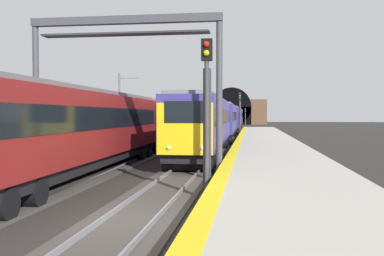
{
  "coord_description": "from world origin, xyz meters",
  "views": [
    {
      "loc": [
        -11.44,
        -3.3,
        3.01
      ],
      "look_at": [
        13.5,
        0.17,
        2.2
      ],
      "focal_mm": 39.89,
      "sensor_mm": 36.0,
      "label": 1
    }
  ],
  "objects_px": {
    "train_main_approaching": "(227,119)",
    "railway_signal_mid": "(240,110)",
    "train_adjacent_platform": "(168,121)",
    "overhead_signal_gantry": "(125,57)",
    "railway_signal_near": "(207,107)",
    "railway_signal_far": "(245,115)",
    "catenary_mast_near": "(120,106)"
  },
  "relations": [
    {
      "from": "train_main_approaching",
      "to": "railway_signal_near",
      "type": "relative_size",
      "value": 14.24
    },
    {
      "from": "train_main_approaching",
      "to": "train_adjacent_platform",
      "type": "distance_m",
      "value": 19.55
    },
    {
      "from": "train_adjacent_platform",
      "to": "railway_signal_mid",
      "type": "height_order",
      "value": "railway_signal_mid"
    },
    {
      "from": "railway_signal_near",
      "to": "overhead_signal_gantry",
      "type": "bearing_deg",
      "value": -134.5
    },
    {
      "from": "train_adjacent_platform",
      "to": "railway_signal_mid",
      "type": "distance_m",
      "value": 18.02
    },
    {
      "from": "train_main_approaching",
      "to": "railway_signal_near",
      "type": "distance_m",
      "value": 45.36
    },
    {
      "from": "train_adjacent_platform",
      "to": "overhead_signal_gantry",
      "type": "distance_m",
      "value": 22.62
    },
    {
      "from": "train_main_approaching",
      "to": "railway_signal_mid",
      "type": "xyz_separation_m",
      "value": [
        -2.21,
        -1.78,
        1.18
      ]
    },
    {
      "from": "railway_signal_near",
      "to": "overhead_signal_gantry",
      "type": "height_order",
      "value": "overhead_signal_gantry"
    },
    {
      "from": "railway_signal_near",
      "to": "railway_signal_far",
      "type": "xyz_separation_m",
      "value": [
        97.47,
        0.0,
        -0.45
      ]
    },
    {
      "from": "railway_signal_far",
      "to": "overhead_signal_gantry",
      "type": "bearing_deg",
      "value": -2.54
    },
    {
      "from": "overhead_signal_gantry",
      "to": "catenary_mast_near",
      "type": "bearing_deg",
      "value": 17.93
    },
    {
      "from": "catenary_mast_near",
      "to": "railway_signal_near",
      "type": "bearing_deg",
      "value": -157.81
    },
    {
      "from": "railway_signal_near",
      "to": "railway_signal_far",
      "type": "height_order",
      "value": "railway_signal_near"
    },
    {
      "from": "overhead_signal_gantry",
      "to": "catenary_mast_near",
      "type": "relative_size",
      "value": 1.13
    },
    {
      "from": "train_main_approaching",
      "to": "overhead_signal_gantry",
      "type": "distance_m",
      "value": 41.44
    },
    {
      "from": "railway_signal_mid",
      "to": "overhead_signal_gantry",
      "type": "relative_size",
      "value": 0.68
    },
    {
      "from": "railway_signal_far",
      "to": "overhead_signal_gantry",
      "type": "xyz_separation_m",
      "value": [
        -93.4,
        4.15,
        2.79
      ]
    },
    {
      "from": "train_adjacent_platform",
      "to": "overhead_signal_gantry",
      "type": "bearing_deg",
      "value": -174.78
    },
    {
      "from": "railway_signal_mid",
      "to": "catenary_mast_near",
      "type": "distance_m",
      "value": 16.7
    },
    {
      "from": "train_adjacent_platform",
      "to": "railway_signal_far",
      "type": "relative_size",
      "value": 13.66
    },
    {
      "from": "railway_signal_far",
      "to": "train_main_approaching",
      "type": "bearing_deg",
      "value": -1.96
    },
    {
      "from": "railway_signal_near",
      "to": "catenary_mast_near",
      "type": "xyz_separation_m",
      "value": [
        33.54,
        13.68,
        0.78
      ]
    },
    {
      "from": "train_adjacent_platform",
      "to": "railway_signal_near",
      "type": "bearing_deg",
      "value": -166.96
    },
    {
      "from": "train_main_approaching",
      "to": "railway_signal_far",
      "type": "height_order",
      "value": "railway_signal_far"
    },
    {
      "from": "railway_signal_near",
      "to": "train_main_approaching",
      "type": "bearing_deg",
      "value": -177.75
    },
    {
      "from": "railway_signal_far",
      "to": "catenary_mast_near",
      "type": "distance_m",
      "value": 65.39
    },
    {
      "from": "train_adjacent_platform",
      "to": "railway_signal_far",
      "type": "bearing_deg",
      "value": -6.06
    },
    {
      "from": "train_adjacent_platform",
      "to": "catenary_mast_near",
      "type": "bearing_deg",
      "value": 44.07
    },
    {
      "from": "train_adjacent_platform",
      "to": "overhead_signal_gantry",
      "type": "relative_size",
      "value": 7.09
    },
    {
      "from": "train_adjacent_platform",
      "to": "railway_signal_near",
      "type": "xyz_separation_m",
      "value": [
        -26.35,
        -6.51,
        0.86
      ]
    },
    {
      "from": "railway_signal_mid",
      "to": "overhead_signal_gantry",
      "type": "height_order",
      "value": "overhead_signal_gantry"
    }
  ]
}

